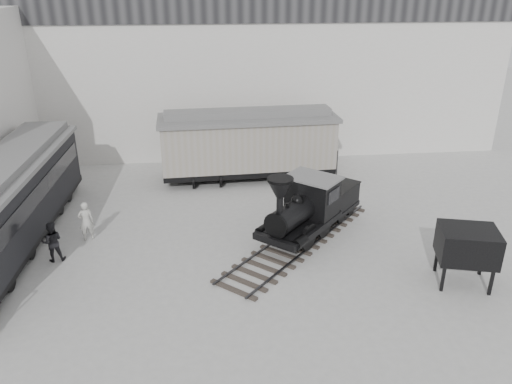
{
  "coord_description": "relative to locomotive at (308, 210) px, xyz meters",
  "views": [
    {
      "loc": [
        -1.61,
        -15.3,
        10.28
      ],
      "look_at": [
        0.48,
        3.94,
        2.0
      ],
      "focal_mm": 35.0,
      "sensor_mm": 36.0,
      "label": 1
    }
  ],
  "objects": [
    {
      "name": "ground",
      "position": [
        -2.66,
        -3.55,
        -1.22
      ],
      "size": [
        90.0,
        90.0,
        0.0
      ],
      "primitive_type": "plane",
      "color": "#9E9E9B"
    },
    {
      "name": "north_wall",
      "position": [
        -2.66,
        11.43,
        4.33
      ],
      "size": [
        34.0,
        2.51,
        11.0
      ],
      "color": "silver",
      "rests_on": "ground"
    },
    {
      "name": "locomotive",
      "position": [
        0.0,
        0.0,
        0.0
      ],
      "size": [
        7.78,
        8.34,
        3.31
      ],
      "rotation": [
        0.0,
        0.0,
        -0.73
      ],
      "color": "black",
      "rests_on": "ground"
    },
    {
      "name": "coal_hopper",
      "position": [
        4.91,
        -4.18,
        0.19
      ],
      "size": [
        2.34,
        2.09,
        2.17
      ],
      "rotation": [
        0.0,
        0.0,
        -0.26
      ],
      "color": "black",
      "rests_on": "ground"
    },
    {
      "name": "visitor_a",
      "position": [
        -9.38,
        0.68,
        -0.35
      ],
      "size": [
        0.73,
        0.58,
        1.74
      ],
      "primitive_type": "imported",
      "rotation": [
        0.0,
        0.0,
        3.44
      ],
      "color": "beige",
      "rests_on": "ground"
    },
    {
      "name": "passenger_coach",
      "position": [
        -12.27,
        0.72,
        0.68
      ],
      "size": [
        3.16,
        12.97,
        3.45
      ],
      "rotation": [
        0.0,
        0.0,
        -0.03
      ],
      "color": "black",
      "rests_on": "ground"
    },
    {
      "name": "visitor_b",
      "position": [
        -10.34,
        -0.95,
        -0.39
      ],
      "size": [
        0.92,
        0.79,
        1.66
      ],
      "primitive_type": "imported",
      "rotation": [
        0.0,
        0.0,
        3.36
      ],
      "color": "black",
      "rests_on": "ground"
    },
    {
      "name": "boxcar",
      "position": [
        -1.89,
        7.06,
        0.83
      ],
      "size": [
        9.7,
        3.39,
        3.92
      ],
      "rotation": [
        0.0,
        0.0,
        0.04
      ],
      "color": "black",
      "rests_on": "ground"
    }
  ]
}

